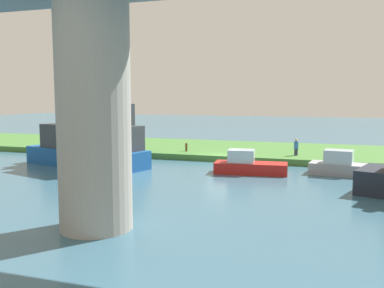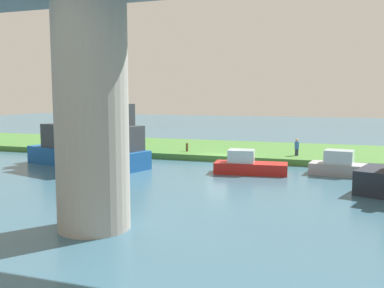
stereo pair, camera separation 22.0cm
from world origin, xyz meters
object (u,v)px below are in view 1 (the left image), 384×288
(person_on_bank, at_px, (296,147))
(houseboat_blue, at_px, (346,166))
(motorboat_red, at_px, (89,141))
(motorboat_white, at_px, (248,165))
(bridge_pylon, at_px, (94,114))
(mooring_post, at_px, (186,147))

(person_on_bank, xyz_separation_m, houseboat_blue, (-3.72, 5.19, -0.59))
(motorboat_red, bearing_deg, person_on_bank, -153.54)
(houseboat_blue, bearing_deg, motorboat_white, 12.13)
(bridge_pylon, height_order, mooring_post, bridge_pylon)
(mooring_post, height_order, houseboat_blue, houseboat_blue)
(mooring_post, height_order, motorboat_white, motorboat_white)
(motorboat_red, bearing_deg, motorboat_white, -176.22)
(person_on_bank, bearing_deg, motorboat_white, 67.66)
(person_on_bank, relative_size, mooring_post, 1.93)
(bridge_pylon, relative_size, motorboat_white, 1.81)
(bridge_pylon, relative_size, motorboat_red, 0.86)
(mooring_post, relative_size, motorboat_red, 0.07)
(motorboat_white, bearing_deg, bridge_pylon, 75.70)
(bridge_pylon, xyz_separation_m, motorboat_red, (8.53, -13.23, -2.68))
(bridge_pylon, distance_m, motorboat_white, 15.03)
(mooring_post, height_order, motorboat_red, motorboat_red)
(motorboat_red, distance_m, motorboat_white, 12.21)
(mooring_post, bearing_deg, motorboat_white, 137.05)
(person_on_bank, bearing_deg, mooring_post, 2.10)
(bridge_pylon, xyz_separation_m, mooring_post, (3.11, -20.25, -3.76))
(person_on_bank, bearing_deg, motorboat_red, 26.46)
(person_on_bank, relative_size, motorboat_white, 0.27)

